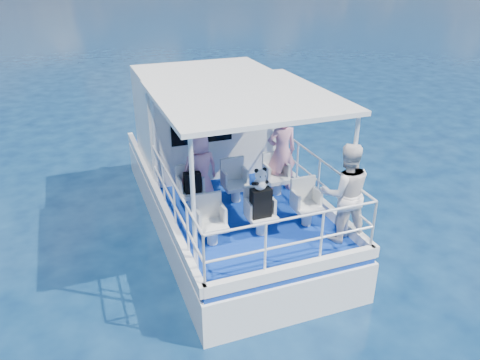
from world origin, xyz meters
name	(u,v)px	position (x,y,z in m)	size (l,w,h in m)	color
ground	(239,244)	(0.00, 0.00, 0.00)	(2000.00, 2000.00, 0.00)	#081F40
hull	(224,220)	(0.00, 1.00, 0.00)	(3.00, 7.00, 1.60)	white
deck	(223,186)	(0.00, 1.00, 0.85)	(2.90, 6.90, 0.10)	navy
cabin	(204,118)	(0.00, 2.30, 2.00)	(2.85, 2.00, 2.20)	white
canopy	(243,97)	(0.00, -0.20, 3.14)	(3.00, 3.20, 0.08)	white
canopy_posts	(244,158)	(0.00, -0.25, 2.00)	(2.77, 2.97, 2.20)	white
railings	(250,195)	(0.00, -0.58, 1.40)	(2.84, 3.59, 1.00)	white
seat_port_fwd	(192,200)	(-0.90, 0.20, 1.09)	(0.48, 0.46, 0.38)	silver
seat_center_fwd	(236,192)	(0.00, 0.20, 1.09)	(0.48, 0.46, 0.38)	silver
seat_stbd_fwd	(277,185)	(0.90, 0.20, 1.09)	(0.48, 0.46, 0.38)	silver
seat_port_aft	(212,233)	(-0.90, -1.10, 1.09)	(0.48, 0.46, 0.38)	silver
seat_center_aft	(261,224)	(0.00, -1.10, 1.09)	(0.48, 0.46, 0.38)	silver
seat_stbd_aft	(307,215)	(0.90, -1.10, 1.09)	(0.48, 0.46, 0.38)	silver
passenger_port_fwd	(200,169)	(-0.68, 0.34, 1.64)	(0.55, 0.39, 1.48)	pink
passenger_stbd_fwd	(282,152)	(1.05, 0.36, 1.75)	(0.62, 0.41, 1.70)	pink
passenger_stbd_aft	(345,193)	(1.24, -1.72, 1.78)	(0.85, 0.66, 1.76)	white
backpack_port	(192,182)	(-0.88, 0.16, 1.48)	(0.31, 0.17, 0.40)	black
backpack_center	(261,203)	(-0.04, -1.15, 1.54)	(0.35, 0.20, 0.52)	black
compact_camera	(192,171)	(-0.89, 0.15, 1.71)	(0.11, 0.06, 0.06)	black
panda	(260,179)	(-0.05, -1.15, 1.99)	(0.25, 0.21, 0.38)	white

